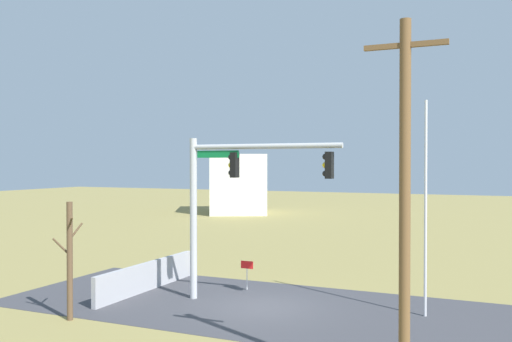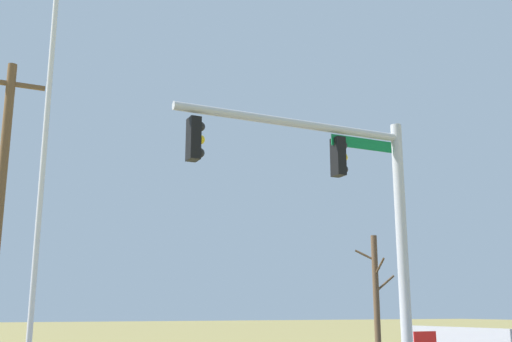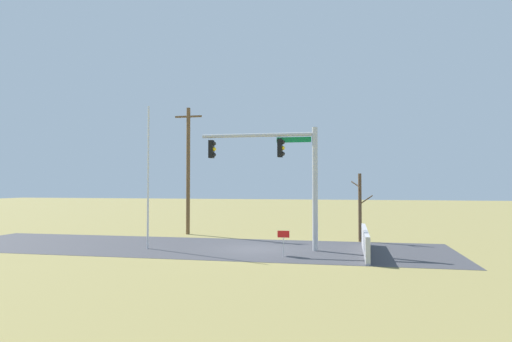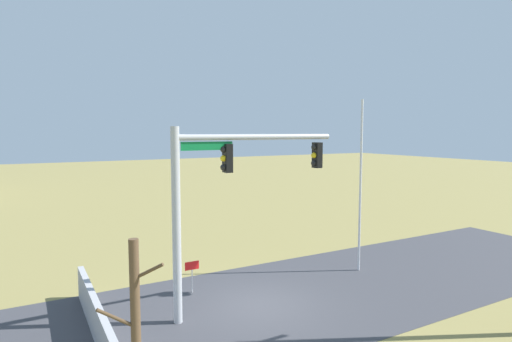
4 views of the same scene
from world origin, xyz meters
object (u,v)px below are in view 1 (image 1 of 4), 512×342
(bare_tree, at_px, (70,259))
(open_sign, at_px, (247,268))
(signal_mast, at_px, (230,188))
(flagpole, at_px, (426,208))
(utility_pole, at_px, (405,201))
(distant_building, at_px, (237,184))

(bare_tree, xyz_separation_m, open_sign, (-3.64, -6.54, -1.17))
(bare_tree, bearing_deg, signal_mast, -132.17)
(flagpole, height_order, open_sign, flagpole)
(bare_tree, bearing_deg, utility_pole, 171.83)
(signal_mast, xyz_separation_m, open_sign, (0.29, -2.20, -3.49))
(distant_building, bearing_deg, flagpole, -172.23)
(bare_tree, height_order, open_sign, bare_tree)
(open_sign, bearing_deg, flagpole, 171.05)
(utility_pole, distance_m, open_sign, 11.85)
(utility_pole, xyz_separation_m, open_sign, (7.79, -8.18, -3.59))
(signal_mast, bearing_deg, distant_building, -64.62)
(bare_tree, bearing_deg, distant_building, -72.16)
(flagpole, xyz_separation_m, utility_pole, (-0.38, 7.01, 0.72))
(signal_mast, distance_m, flagpole, 7.21)
(flagpole, bearing_deg, distant_building, -55.05)
(flagpole, relative_size, utility_pole, 0.87)
(bare_tree, relative_size, distant_building, 0.49)
(utility_pole, distance_m, bare_tree, 11.80)
(signal_mast, height_order, utility_pole, utility_pole)
(utility_pole, relative_size, distant_building, 1.06)
(bare_tree, height_order, distant_building, distant_building)
(flagpole, relative_size, open_sign, 6.19)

